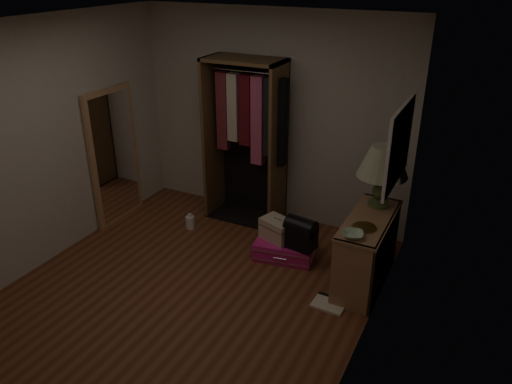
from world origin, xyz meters
TOP-DOWN VIEW (x-y plane):
  - ground at (0.00, 0.00)m, footprint 4.00×4.00m
  - room_walls at (0.08, 0.04)m, footprint 3.52×4.02m
  - console_bookshelf at (1.54, 1.04)m, footprint 0.42×1.12m
  - open_wardrobe at (-0.20, 1.77)m, footprint 1.02×0.50m
  - floor_mirror at (-1.70, 1.00)m, footprint 0.06×0.80m
  - pink_suitcase at (0.60, 1.09)m, footprint 0.74×0.59m
  - train_case at (0.51, 1.07)m, footprint 0.43×0.36m
  - black_bag at (0.80, 1.03)m, footprint 0.36×0.26m
  - table_lamp at (1.54, 1.33)m, footprint 0.63×0.63m
  - brass_tray at (1.54, 0.78)m, footprint 0.24×0.24m
  - ceramic_bowl at (1.49, 0.57)m, footprint 0.25×0.25m
  - white_jug at (-0.73, 1.15)m, footprint 0.13×0.13m
  - floor_book at (1.35, 0.47)m, footprint 0.33×0.27m

SIDE VIEW (x-z plane):
  - ground at x=0.00m, z-range 0.00..0.00m
  - floor_book at x=1.35m, z-range 0.00..0.03m
  - white_jug at x=-0.73m, z-range -0.01..0.18m
  - pink_suitcase at x=0.60m, z-range 0.00..0.20m
  - train_case at x=0.51m, z-range 0.20..0.46m
  - black_bag at x=0.80m, z-range 0.21..0.57m
  - console_bookshelf at x=1.54m, z-range 0.02..0.77m
  - brass_tray at x=1.54m, z-range 0.75..0.76m
  - ceramic_bowl at x=1.49m, z-range 0.75..0.80m
  - floor_mirror at x=-1.70m, z-range 0.00..1.70m
  - open_wardrobe at x=-0.20m, z-range 0.18..2.23m
  - table_lamp at x=1.54m, z-range 0.90..1.55m
  - room_walls at x=0.08m, z-range 0.20..2.80m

